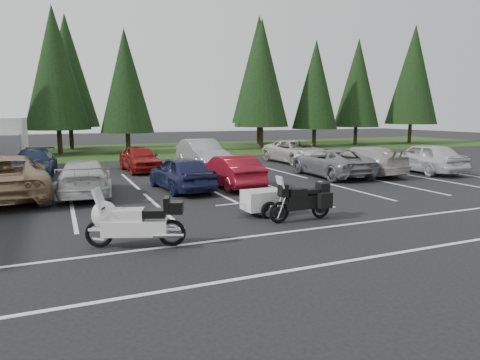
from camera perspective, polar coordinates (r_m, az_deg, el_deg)
name	(u,v)px	position (r m, az deg, el deg)	size (l,w,h in m)	color
ground	(229,207)	(14.48, -1.43, -3.61)	(120.00, 120.00, 0.00)	black
grass_strip	(124,151)	(37.63, -15.19, 3.78)	(80.00, 16.00, 0.01)	#193310
lake_water	(121,134)	(68.83, -15.60, 5.92)	(70.00, 50.00, 0.02)	slate
box_truck	(0,146)	(25.83, -29.39, 3.99)	(2.40, 5.60, 2.90)	silver
stall_markings	(210,196)	(16.32, -4.05, -2.20)	(32.00, 16.00, 0.01)	silver
conifer_4	(55,68)	(36.19, -23.44, 13.54)	(4.80, 4.80, 11.17)	#332316
conifer_5	(126,81)	(35.21, -15.00, 12.63)	(4.14, 4.14, 9.63)	#332316
conifer_6	(262,73)	(39.39, 2.90, 14.06)	(4.93, 4.93, 11.48)	#332316
conifer_7	(315,85)	(41.77, 10.03, 12.40)	(4.27, 4.27, 9.94)	#332316
conifer_8	(358,83)	(45.65, 15.40, 12.36)	(4.53, 4.53, 10.56)	#332316
conifer_9	(413,75)	(48.72, 22.10, 12.86)	(5.19, 5.19, 12.10)	#332316
conifer_back_b	(67,71)	(40.81, -22.03, 13.34)	(4.97, 4.97, 11.58)	#332316
conifer_back_c	(259,70)	(44.54, 2.55, 14.46)	(5.50, 5.50, 12.81)	#332316
car_near_2	(7,177)	(17.82, -28.62, 0.33)	(2.72, 5.90, 1.64)	#947656
car_near_3	(84,178)	(17.45, -20.04, 0.30)	(1.94, 4.77, 1.38)	#BCBDBB
car_near_4	(181,173)	(17.67, -7.84, 0.95)	(1.70, 4.23, 1.44)	#1A1E42
car_near_5	(231,171)	(18.34, -1.27, 1.22)	(1.46, 4.19, 1.38)	maroon
car_near_6	(331,162)	(21.95, 12.05, 2.32)	(2.34, 5.07, 1.41)	slate
car_near_7	(362,160)	(23.01, 16.00, 2.54)	(2.06, 5.07, 1.47)	#ADA59F
car_near_8	(424,158)	(24.81, 23.36, 2.74)	(1.89, 4.69, 1.60)	silver
car_far_1	(34,163)	(23.46, -25.78, 2.00)	(1.92, 4.73, 1.37)	#18223E
car_far_2	(140,158)	(23.92, -13.18, 2.82)	(1.67, 4.16, 1.42)	maroon
car_far_3	(202,154)	(24.80, -5.11, 3.49)	(1.75, 5.01, 1.65)	gray
car_far_4	(296,152)	(27.48, 7.50, 3.77)	(2.43, 5.27, 1.46)	beige
touring_motorcycle	(135,217)	(10.34, -13.83, -4.85)	(2.60, 0.80, 1.44)	silver
cargo_trailer	(263,203)	(13.26, 3.02, -3.02)	(1.73, 0.97, 0.80)	white
adventure_motorcycle	(301,197)	(12.64, 8.09, -2.31)	(2.29, 0.80, 1.39)	black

